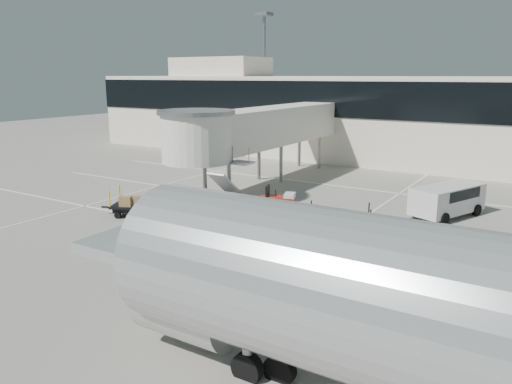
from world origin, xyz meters
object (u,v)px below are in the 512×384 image
at_px(ground_worker, 180,239).
at_px(aircraft, 490,330).
at_px(belt_loader, 221,147).
at_px(box_cart_far, 142,205).
at_px(suitcase_cart, 340,222).
at_px(minivan, 449,198).
at_px(baggage_tug, 278,200).
at_px(box_cart_near, 184,225).

height_order(ground_worker, aircraft, aircraft).
bearing_deg(belt_loader, ground_worker, -70.59).
bearing_deg(box_cart_far, aircraft, -51.22).
bearing_deg(suitcase_cart, box_cart_far, 172.63).
bearing_deg(minivan, belt_loader, 176.98).
relative_size(box_cart_far, aircraft, 0.20).
relative_size(box_cart_far, belt_loader, 0.86).
bearing_deg(ground_worker, suitcase_cart, 44.42).
xyz_separation_m(baggage_tug, box_cart_far, (-5.98, -5.80, 0.12)).
distance_m(baggage_tug, aircraft, 21.17).
bearing_deg(box_cart_far, suitcase_cart, -9.27).
xyz_separation_m(baggage_tug, belt_loader, (-15.56, 15.56, 0.34)).
bearing_deg(box_cart_near, aircraft, -20.32).
height_order(suitcase_cart, belt_loader, belt_loader).
relative_size(baggage_tug, box_cart_far, 0.56).
relative_size(belt_loader, aircraft, 0.24).
relative_size(ground_worker, minivan, 0.32).
relative_size(minivan, aircraft, 0.25).
relative_size(baggage_tug, ground_worker, 1.38).
relative_size(suitcase_cart, belt_loader, 0.81).
xyz_separation_m(box_cart_near, ground_worker, (1.76, -2.42, 0.27)).
bearing_deg(belt_loader, aircraft, -59.41).
relative_size(box_cart_near, aircraft, 0.20).
xyz_separation_m(ground_worker, belt_loader, (-15.96, 25.40, -0.00)).
distance_m(suitcase_cart, ground_worker, 8.65).
bearing_deg(baggage_tug, ground_worker, -106.46).
distance_m(box_cart_near, box_cart_far, 4.89).
bearing_deg(baggage_tug, belt_loader, 116.24).
relative_size(baggage_tug, box_cart_near, 0.57).
distance_m(box_cart_far, aircraft, 22.38).
distance_m(minivan, aircraft, 20.09).
distance_m(box_cart_near, ground_worker, 3.00).
distance_m(ground_worker, aircraft, 14.93).
bearing_deg(ground_worker, aircraft, -34.82).
height_order(baggage_tug, suitcase_cart, suitcase_cart).
bearing_deg(box_cart_far, baggage_tug, 19.42).
bearing_deg(belt_loader, box_cart_near, -71.03).
bearing_deg(box_cart_far, box_cart_near, -44.03).
distance_m(ground_worker, belt_loader, 30.00).
height_order(belt_loader, aircraft, aircraft).
height_order(suitcase_cart, box_cart_near, box_cart_near).
relative_size(box_cart_near, ground_worker, 2.42).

